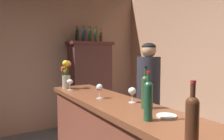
{
  "coord_description": "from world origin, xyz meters",
  "views": [
    {
      "loc": [
        -0.38,
        -1.44,
        1.51
      ],
      "look_at": [
        0.85,
        0.65,
        1.32
      ],
      "focal_mm": 34.43,
      "sensor_mm": 36.0,
      "label": 1
    }
  ],
  "objects": [
    {
      "name": "bartender",
      "position": [
        1.47,
        0.75,
        0.92
      ],
      "size": [
        0.31,
        0.31,
        1.65
      ],
      "rotation": [
        0.0,
        0.0,
        2.9
      ],
      "color": "maroon",
      "rests_on": "ground"
    },
    {
      "name": "wine_bottle_riesling",
      "position": [
        0.55,
        -0.34,
        1.21
      ],
      "size": [
        0.06,
        0.06,
        0.34
      ],
      "color": "#214D35",
      "rests_on": "bar_counter"
    },
    {
      "name": "wine_glass_front",
      "position": [
        0.51,
        1.09,
        1.16
      ],
      "size": [
        0.07,
        0.07,
        0.14
      ],
      "color": "white",
      "rests_on": "bar_counter"
    },
    {
      "name": "display_bottle_left",
      "position": [
        1.18,
        2.57,
        1.88
      ],
      "size": [
        0.07,
        0.07,
        0.31
      ],
      "color": "black",
      "rests_on": "display_cabinet"
    },
    {
      "name": "wine_bottle_chardonnay",
      "position": [
        0.74,
        -0.08,
        1.21
      ],
      "size": [
        0.07,
        0.07,
        0.35
      ],
      "color": "#2D4828",
      "rests_on": "bar_counter"
    },
    {
      "name": "display_bottle_midright",
      "position": [
        1.6,
        2.57,
        1.88
      ],
      "size": [
        0.07,
        0.07,
        0.31
      ],
      "color": "#2B4935",
      "rests_on": "display_cabinet"
    },
    {
      "name": "wine_bottle_syrah",
      "position": [
        0.48,
        -0.75,
        1.2
      ],
      "size": [
        0.07,
        0.07,
        0.32
      ],
      "color": "#4A2717",
      "rests_on": "bar_counter"
    },
    {
      "name": "display_cabinet",
      "position": [
        1.46,
        2.57,
        0.91
      ],
      "size": [
        0.89,
        0.46,
        1.75
      ],
      "color": "#55302D",
      "rests_on": "ground"
    },
    {
      "name": "wine_glass_mid",
      "position": [
        0.6,
        0.47,
        1.16
      ],
      "size": [
        0.06,
        0.06,
        0.15
      ],
      "color": "white",
      "rests_on": "bar_counter"
    },
    {
      "name": "display_bottle_midleft",
      "position": [
        1.33,
        2.57,
        1.88
      ],
      "size": [
        0.08,
        0.08,
        0.31
      ],
      "color": "#1C233C",
      "rests_on": "display_cabinet"
    },
    {
      "name": "display_bottle_right",
      "position": [
        1.71,
        2.57,
        1.87
      ],
      "size": [
        0.06,
        0.06,
        0.29
      ],
      "color": "#462C15",
      "rests_on": "display_cabinet"
    },
    {
      "name": "cheese_plate",
      "position": [
        0.72,
        -0.34,
        1.06
      ],
      "size": [
        0.14,
        0.14,
        0.01
      ],
      "primitive_type": "cylinder",
      "color": "white",
      "rests_on": "bar_counter"
    },
    {
      "name": "display_bottle_center",
      "position": [
        1.46,
        2.57,
        1.89
      ],
      "size": [
        0.07,
        0.07,
        0.31
      ],
      "color": "#193A1C",
      "rests_on": "display_cabinet"
    },
    {
      "name": "wine_glass_rear",
      "position": [
        0.77,
        0.15,
        1.16
      ],
      "size": [
        0.07,
        0.07,
        0.14
      ],
      "color": "white",
      "rests_on": "bar_counter"
    },
    {
      "name": "flower_arrangement",
      "position": [
        0.51,
        1.22,
        1.27
      ],
      "size": [
        0.13,
        0.14,
        0.37
      ],
      "color": "tan",
      "rests_on": "bar_counter"
    },
    {
      "name": "wall_back",
      "position": [
        0.0,
        2.89,
        1.43
      ],
      "size": [
        5.46,
        0.12,
        2.85
      ],
      "primitive_type": "cube",
      "color": "tan",
      "rests_on": "ground"
    }
  ]
}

